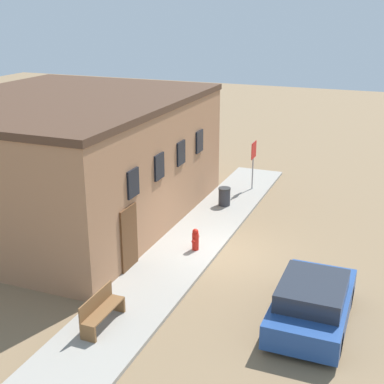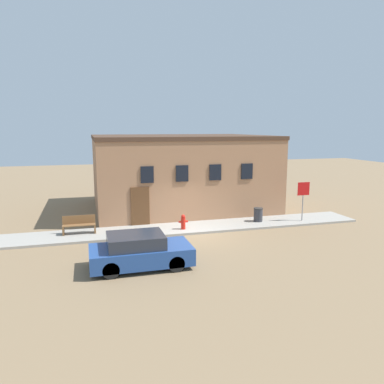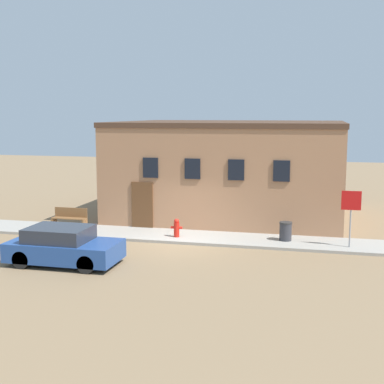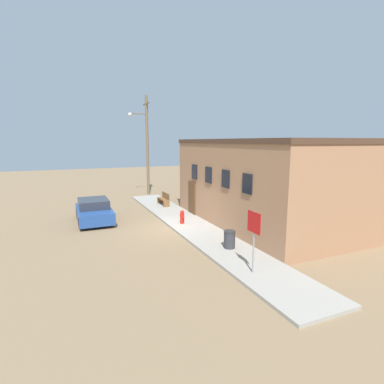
# 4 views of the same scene
# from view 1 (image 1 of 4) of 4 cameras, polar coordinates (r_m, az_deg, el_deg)

# --- Properties ---
(ground_plane) EXTENTS (80.00, 80.00, 0.00)m
(ground_plane) POSITION_cam_1_polar(r_m,az_deg,el_deg) (18.69, 2.95, -6.52)
(ground_plane) COLOR #846B4C
(sidewalk) EXTENTS (19.60, 2.30, 0.12)m
(sidewalk) POSITION_cam_1_polar(r_m,az_deg,el_deg) (19.03, -0.35, -5.81)
(sidewalk) COLOR #9E998E
(sidewalk) RESTS_ON ground
(brick_building) EXTENTS (11.16, 9.16, 4.86)m
(brick_building) POSITION_cam_1_polar(r_m,az_deg,el_deg) (21.65, -13.38, 3.51)
(brick_building) COLOR #A87551
(brick_building) RESTS_ON ground
(fire_hydrant) EXTENTS (0.49, 0.23, 0.78)m
(fire_hydrant) POSITION_cam_1_polar(r_m,az_deg,el_deg) (18.49, 0.37, -5.06)
(fire_hydrant) COLOR red
(fire_hydrant) RESTS_ON sidewalk
(stop_sign) EXTENTS (0.74, 0.06, 2.21)m
(stop_sign) POSITION_cam_1_polar(r_m,az_deg,el_deg) (24.34, 6.57, 3.84)
(stop_sign) COLOR gray
(stop_sign) RESTS_ON sidewalk
(bench) EXTENTS (1.59, 0.44, 0.90)m
(bench) POSITION_cam_1_polar(r_m,az_deg,el_deg) (14.60, -9.69, -12.31)
(bench) COLOR brown
(bench) RESTS_ON sidewalk
(trash_bin) EXTENTS (0.52, 0.52, 0.77)m
(trash_bin) POSITION_cam_1_polar(r_m,az_deg,el_deg) (22.55, 3.48, -0.48)
(trash_bin) COLOR #333338
(trash_bin) RESTS_ON sidewalk
(parked_car) EXTENTS (3.88, 1.90, 1.33)m
(parked_car) POSITION_cam_1_polar(r_m,az_deg,el_deg) (14.92, 12.71, -11.42)
(parked_car) COLOR black
(parked_car) RESTS_ON ground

